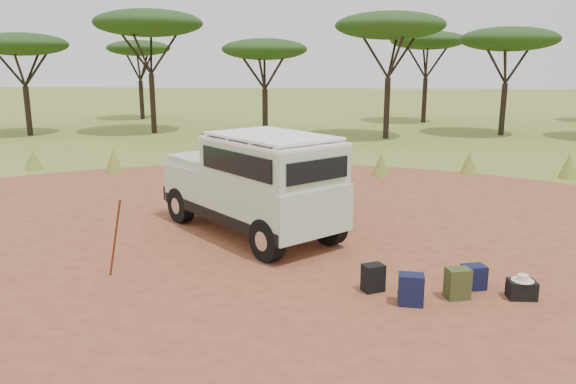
# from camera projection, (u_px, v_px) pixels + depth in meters

# --- Properties ---
(ground) EXTENTS (140.00, 140.00, 0.00)m
(ground) POSITION_uv_depth(u_px,v_px,m) (257.00, 262.00, 10.58)
(ground) COLOR olive
(ground) RESTS_ON ground
(dirt_clearing) EXTENTS (23.00, 23.00, 0.01)m
(dirt_clearing) POSITION_uv_depth(u_px,v_px,m) (257.00, 262.00, 10.58)
(dirt_clearing) COLOR #9B5332
(dirt_clearing) RESTS_ON ground
(grass_fringe) EXTENTS (36.60, 1.60, 0.90)m
(grass_fringe) POSITION_uv_depth(u_px,v_px,m) (294.00, 161.00, 18.89)
(grass_fringe) COLOR olive
(grass_fringe) RESTS_ON ground
(acacia_treeline) EXTENTS (46.70, 13.20, 6.26)m
(acacia_treeline) POSITION_uv_depth(u_px,v_px,m) (322.00, 38.00, 28.64)
(acacia_treeline) COLOR black
(acacia_treeline) RESTS_ON ground
(safari_vehicle) EXTENTS (4.48, 4.59, 2.26)m
(safari_vehicle) POSITION_uv_depth(u_px,v_px,m) (254.00, 186.00, 12.05)
(safari_vehicle) COLOR #B6D0B1
(safari_vehicle) RESTS_ON ground
(walking_staff) EXTENTS (0.45, 0.36, 1.47)m
(walking_staff) POSITION_uv_depth(u_px,v_px,m) (115.00, 239.00, 9.60)
(walking_staff) COLOR brown
(walking_staff) RESTS_ON ground
(backpack_black) EXTENTS (0.41, 0.37, 0.46)m
(backpack_black) POSITION_uv_depth(u_px,v_px,m) (373.00, 278.00, 9.20)
(backpack_black) COLOR black
(backpack_black) RESTS_ON ground
(backpack_navy) EXTENTS (0.40, 0.30, 0.50)m
(backpack_navy) POSITION_uv_depth(u_px,v_px,m) (411.00, 290.00, 8.67)
(backpack_navy) COLOR #121639
(backpack_navy) RESTS_ON ground
(backpack_olive) EXTENTS (0.42, 0.35, 0.50)m
(backpack_olive) POSITION_uv_depth(u_px,v_px,m) (458.00, 284.00, 8.91)
(backpack_olive) COLOR #3B4922
(backpack_olive) RESTS_ON ground
(duffel_navy) EXTENTS (0.42, 0.36, 0.41)m
(duffel_navy) POSITION_uv_depth(u_px,v_px,m) (474.00, 277.00, 9.30)
(duffel_navy) COLOR #121639
(duffel_navy) RESTS_ON ground
(hard_case) EXTENTS (0.43, 0.31, 0.30)m
(hard_case) POSITION_uv_depth(u_px,v_px,m) (522.00, 290.00, 8.92)
(hard_case) COLOR black
(hard_case) RESTS_ON ground
(stuff_sack) EXTENTS (0.36, 0.36, 0.28)m
(stuff_sack) POSITION_uv_depth(u_px,v_px,m) (409.00, 295.00, 8.76)
(stuff_sack) COLOR black
(stuff_sack) RESTS_ON ground
(safari_hat) EXTENTS (0.34, 0.34, 0.10)m
(safari_hat) POSITION_uv_depth(u_px,v_px,m) (523.00, 279.00, 8.88)
(safari_hat) COLOR beige
(safari_hat) RESTS_ON hard_case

